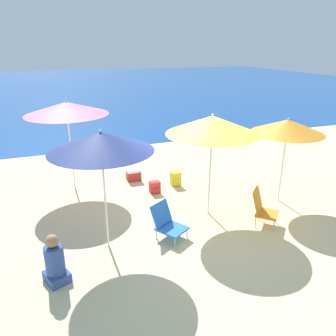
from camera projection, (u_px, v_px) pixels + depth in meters
ground_plane at (198, 218)px, 7.05m from camera, size 60.00×60.00×0.00m
sea_water at (77, 86)px, 29.60m from camera, size 60.00×40.00×0.01m
beach_umbrella_pink at (66, 108)px, 7.78m from camera, size 1.98×1.98×2.27m
beach_umbrella_yellow at (212, 125)px, 6.54m from camera, size 1.88×1.88×2.22m
beach_umbrella_navy at (101, 142)px, 5.36m from camera, size 1.76×1.76×2.21m
beach_umbrella_orange at (288, 126)px, 7.20m from camera, size 1.60×1.60×2.01m
beach_chair_blue at (167, 222)px, 6.28m from camera, size 0.72×0.77×0.66m
beach_chair_orange at (262, 207)px, 6.68m from camera, size 0.67×0.67×0.76m
person_seated_near at (55, 263)px, 5.05m from camera, size 0.44×0.48×0.83m
backpack_yellow at (176, 179)px, 8.62m from camera, size 0.25×0.23×0.38m
backpack_red at (155, 187)px, 8.20m from camera, size 0.26×0.21×0.30m
cooler_box at (133, 175)px, 8.95m from camera, size 0.38×0.29×0.32m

